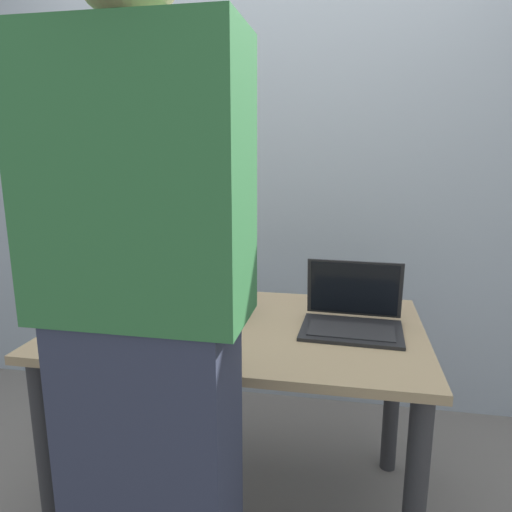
# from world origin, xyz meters

# --- Properties ---
(ground_plane) EXTENTS (8.00, 8.00, 0.00)m
(ground_plane) POSITION_xyz_m (0.00, 0.00, 0.00)
(ground_plane) COLOR slate
(ground_plane) RESTS_ON ground
(desk) EXTENTS (1.27, 0.79, 0.75)m
(desk) POSITION_xyz_m (0.00, 0.00, 0.62)
(desk) COLOR #9E8460
(desk) RESTS_ON ground
(laptop) EXTENTS (0.35, 0.29, 0.22)m
(laptop) POSITION_xyz_m (0.39, 0.04, 0.79)
(laptop) COLOR black
(laptop) RESTS_ON desk
(beer_bottle_dark) EXTENTS (0.08, 0.08, 0.31)m
(beer_bottle_dark) POSITION_xyz_m (-0.04, 0.06, 0.87)
(beer_bottle_dark) COLOR #1E5123
(beer_bottle_dark) RESTS_ON desk
(beer_bottle_brown) EXTENTS (0.07, 0.07, 0.27)m
(beer_bottle_brown) POSITION_xyz_m (-0.14, 0.03, 0.85)
(beer_bottle_brown) COLOR brown
(beer_bottle_brown) RESTS_ON desk
(beer_bottle_amber) EXTENTS (0.07, 0.07, 0.33)m
(beer_bottle_amber) POSITION_xyz_m (-0.11, 0.10, 0.87)
(beer_bottle_amber) COLOR #472B14
(beer_bottle_amber) RESTS_ON desk
(beer_bottle_green) EXTENTS (0.07, 0.07, 0.32)m
(beer_bottle_green) POSITION_xyz_m (-0.23, 0.01, 0.87)
(beer_bottle_green) COLOR #333333
(beer_bottle_green) RESTS_ON desk
(person_figure) EXTENTS (0.45, 0.30, 1.83)m
(person_figure) POSITION_xyz_m (-0.07, -0.64, 0.93)
(person_figure) COLOR #2D3347
(person_figure) RESTS_ON ground
(back_wall) EXTENTS (6.00, 0.10, 2.60)m
(back_wall) POSITION_xyz_m (0.00, 0.91, 1.30)
(back_wall) COLOR #99A3AD
(back_wall) RESTS_ON ground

